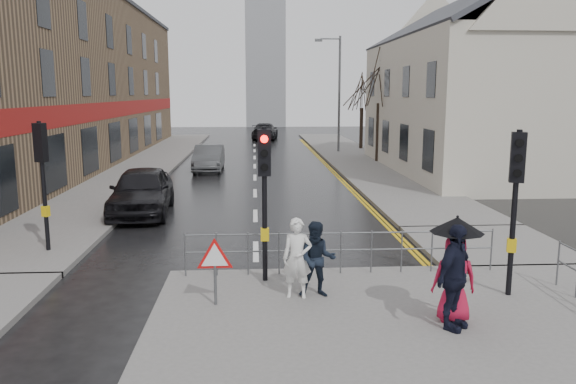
{
  "coord_description": "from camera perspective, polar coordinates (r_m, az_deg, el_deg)",
  "views": [
    {
      "loc": [
        -0.01,
        -11.75,
        4.25
      ],
      "look_at": [
        0.92,
        3.67,
        1.51
      ],
      "focal_mm": 35.0,
      "sensor_mm": 36.0,
      "label": 1
    }
  ],
  "objects": [
    {
      "name": "tree_far",
      "position": [
        42.52,
        7.54,
        10.19
      ],
      "size": [
        2.4,
        2.4,
        5.64
      ],
      "color": "black",
      "rests_on": "right_pavement"
    },
    {
      "name": "pedestrian_d",
      "position": [
        10.3,
        16.56,
        -8.3
      ],
      "size": [
        1.11,
        1.1,
        1.89
      ],
      "primitive_type": "imported",
      "rotation": [
        0.0,
        0.0,
        0.78
      ],
      "color": "black",
      "rests_on": "near_pavement"
    },
    {
      "name": "building_left_terrace",
      "position": [
        35.83,
        -23.4,
        10.43
      ],
      "size": [
        8.0,
        42.0,
        10.0
      ],
      "primitive_type": "cube",
      "color": "brown",
      "rests_on": "ground"
    },
    {
      "name": "street_lamp",
      "position": [
        40.18,
        4.99,
        10.65
      ],
      "size": [
        1.83,
        0.25,
        8.0
      ],
      "color": "#595B5E",
      "rests_on": "right_pavement"
    },
    {
      "name": "church_tower",
      "position": [
        73.92,
        -2.33,
        13.71
      ],
      "size": [
        5.0,
        5.0,
        18.0
      ],
      "primitive_type": "cube",
      "color": "gray",
      "rests_on": "ground"
    },
    {
      "name": "car_mid",
      "position": [
        31.25,
        -8.05,
        3.44
      ],
      "size": [
        1.53,
        4.32,
        1.42
      ],
      "primitive_type": "imported",
      "rotation": [
        0.0,
        0.0,
        -0.01
      ],
      "color": "#3E4043",
      "rests_on": "ground"
    },
    {
      "name": "near_pavement",
      "position": [
        9.73,
        15.54,
        -15.78
      ],
      "size": [
        10.0,
        9.0,
        0.14
      ],
      "primitive_type": "cube",
      "color": "#605E5B",
      "rests_on": "ground"
    },
    {
      "name": "pedestrian_a",
      "position": [
        11.4,
        0.94,
        -6.73
      ],
      "size": [
        0.64,
        0.47,
        1.64
      ],
      "primitive_type": "imported",
      "rotation": [
        0.0,
        0.0,
        -0.13
      ],
      "color": "silver",
      "rests_on": "near_pavement"
    },
    {
      "name": "right_pavement",
      "position": [
        37.56,
        6.57,
        3.58
      ],
      "size": [
        4.0,
        40.0,
        0.14
      ],
      "primitive_type": "cube",
      "color": "#605E5B",
      "rests_on": "ground"
    },
    {
      "name": "car_far",
      "position": [
        51.85,
        -2.35,
        6.17
      ],
      "size": [
        2.68,
        5.46,
        1.53
      ],
      "primitive_type": "imported",
      "rotation": [
        0.0,
        0.0,
        3.04
      ],
      "color": "black",
      "rests_on": "ground"
    },
    {
      "name": "traffic_signal_near_right",
      "position": [
        12.08,
        22.15,
        0.77
      ],
      "size": [
        0.34,
        0.33,
        3.4
      ],
      "color": "black",
      "rests_on": "near_pavement"
    },
    {
      "name": "pavement_bridge_right",
      "position": [
        16.66,
        19.77,
        -5.09
      ],
      "size": [
        4.0,
        4.2,
        0.14
      ],
      "primitive_type": "cube",
      "color": "#605E5B",
      "rests_on": "ground"
    },
    {
      "name": "warning_sign",
      "position": [
        11.05,
        -7.45,
        -6.91
      ],
      "size": [
        0.8,
        0.07,
        1.35
      ],
      "color": "#595B5E",
      "rests_on": "near_pavement"
    },
    {
      "name": "traffic_signal_far_left",
      "position": [
        15.85,
        -23.71,
        2.7
      ],
      "size": [
        0.34,
        0.33,
        3.4
      ],
      "color": "black",
      "rests_on": "left_pavement"
    },
    {
      "name": "left_pavement",
      "position": [
        35.6,
        -13.94,
        3.0
      ],
      "size": [
        4.0,
        44.0,
        0.14
      ],
      "primitive_type": "cube",
      "color": "#605E5B",
      "rests_on": "ground"
    },
    {
      "name": "pedestrian_b",
      "position": [
        11.47,
        3.0,
        -6.85
      ],
      "size": [
        0.81,
        0.66,
        1.56
      ],
      "primitive_type": "imported",
      "rotation": [
        0.0,
        0.0,
        -0.09
      ],
      "color": "black",
      "rests_on": "near_pavement"
    },
    {
      "name": "building_right_cream",
      "position": [
        32.09,
        18.86,
        10.46
      ],
      "size": [
        9.0,
        16.4,
        10.1
      ],
      "color": "beige",
      "rests_on": "ground"
    },
    {
      "name": "tree_near",
      "position": [
        34.59,
        9.28,
        11.38
      ],
      "size": [
        2.4,
        2.4,
        6.58
      ],
      "color": "black",
      "rests_on": "right_pavement"
    },
    {
      "name": "ground",
      "position": [
        12.5,
        -3.24,
        -9.85
      ],
      "size": [
        120.0,
        120.0,
        0.0
      ],
      "primitive_type": "plane",
      "color": "black",
      "rests_on": "ground"
    },
    {
      "name": "pedestrian_with_umbrella",
      "position": [
        10.58,
        16.62,
        -6.97
      ],
      "size": [
        0.96,
        0.96,
        1.94
      ],
      "color": "#AB1332",
      "rests_on": "near_pavement"
    },
    {
      "name": "guard_railing_front",
      "position": [
        12.96,
        5.4,
        -5.17
      ],
      "size": [
        7.14,
        0.04,
        1.0
      ],
      "color": "#595B5E",
      "rests_on": "near_pavement"
    },
    {
      "name": "car_parked",
      "position": [
        20.46,
        -14.64,
        0.11
      ],
      "size": [
        2.25,
        5.02,
        1.67
      ],
      "primitive_type": "imported",
      "rotation": [
        0.0,
        0.0,
        0.06
      ],
      "color": "black",
      "rests_on": "ground"
    },
    {
      "name": "traffic_signal_near_left",
      "position": [
        12.09,
        -2.41,
        1.51
      ],
      "size": [
        0.28,
        0.27,
        3.4
      ],
      "color": "black",
      "rests_on": "near_pavement"
    }
  ]
}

